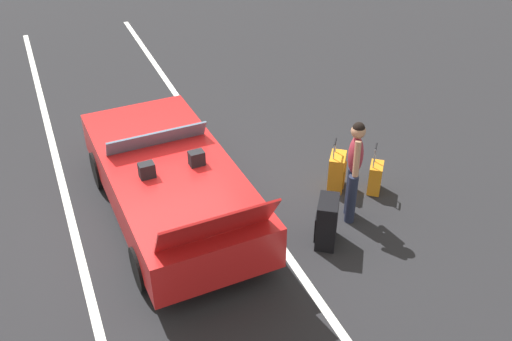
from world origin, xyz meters
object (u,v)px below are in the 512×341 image
object	(u,v)px
suitcase_large_black	(327,222)
suitcase_medium_bright	(337,172)
convertible_car	(166,176)
suitcase_small_carryon	(375,178)
traveler_person	(354,166)

from	to	relation	value
suitcase_large_black	suitcase_medium_bright	distance (m)	1.39
convertible_car	suitcase_medium_bright	xyz separation A→B (m)	(-0.56, -2.67, -0.28)
suitcase_medium_bright	suitcase_small_carryon	bearing A→B (deg)	5.79
convertible_car	traveler_person	world-z (taller)	traveler_person
suitcase_medium_bright	suitcase_small_carryon	size ratio (longest dim) A/B	1.03
suitcase_medium_bright	traveler_person	size ratio (longest dim) A/B	0.53
suitcase_large_black	suitcase_small_carryon	xyz separation A→B (m)	(0.81, -1.35, -0.11)
suitcase_medium_bright	traveler_person	distance (m)	1.00
convertible_car	suitcase_small_carryon	xyz separation A→B (m)	(-0.88, -3.21, -0.34)
suitcase_large_black	suitcase_small_carryon	size ratio (longest dim) A/B	0.87
convertible_car	suitcase_large_black	bearing A→B (deg)	-134.18
convertible_car	suitcase_small_carryon	size ratio (longest dim) A/B	5.02
traveler_person	convertible_car	bearing A→B (deg)	0.69
suitcase_large_black	traveler_person	distance (m)	0.91
convertible_car	suitcase_large_black	size ratio (longest dim) A/B	5.78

